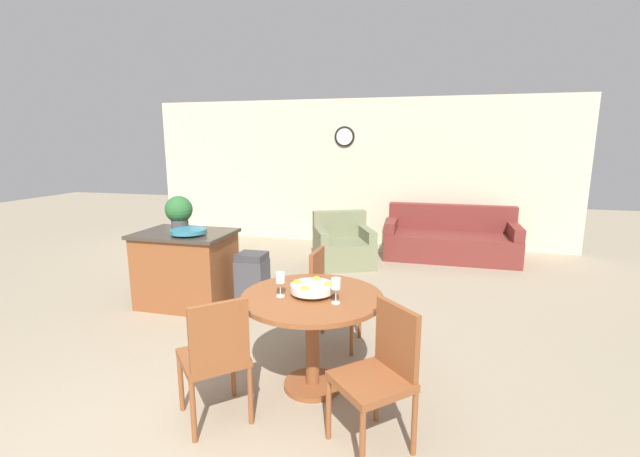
% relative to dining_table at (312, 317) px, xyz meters
% --- Properties ---
extents(wall_back, '(8.00, 0.09, 2.70)m').
position_rel_dining_table_xyz_m(wall_back, '(-0.58, 5.07, 0.76)').
color(wall_back, beige).
rests_on(wall_back, ground_plane).
extents(dining_table, '(1.08, 1.08, 0.77)m').
position_rel_dining_table_xyz_m(dining_table, '(0.00, 0.00, 0.00)').
color(dining_table, brown).
rests_on(dining_table, ground_plane).
extents(dining_chair_near_left, '(0.59, 0.59, 0.91)m').
position_rel_dining_table_xyz_m(dining_chair_near_left, '(-0.51, -0.58, -0.08)').
color(dining_chair_near_left, brown).
rests_on(dining_chair_near_left, ground_plane).
extents(dining_chair_near_right, '(0.59, 0.59, 0.91)m').
position_rel_dining_table_xyz_m(dining_chair_near_right, '(0.58, -0.51, -0.08)').
color(dining_chair_near_right, brown).
rests_on(dining_chair_near_right, ground_plane).
extents(dining_chair_far_side, '(0.43, 0.43, 0.91)m').
position_rel_dining_table_xyz_m(dining_chair_far_side, '(-0.05, 0.78, -0.08)').
color(dining_chair_far_side, brown).
rests_on(dining_chair_far_side, ground_plane).
extents(fruit_bowl, '(0.33, 0.33, 0.11)m').
position_rel_dining_table_xyz_m(fruit_bowl, '(-0.00, 0.00, 0.23)').
color(fruit_bowl, silver).
rests_on(fruit_bowl, dining_table).
extents(wine_glass_left, '(0.07, 0.07, 0.19)m').
position_rel_dining_table_xyz_m(wine_glass_left, '(-0.22, -0.09, 0.31)').
color(wine_glass_left, silver).
rests_on(wine_glass_left, dining_table).
extents(wine_glass_right, '(0.07, 0.07, 0.19)m').
position_rel_dining_table_xyz_m(wine_glass_right, '(0.21, -0.12, 0.31)').
color(wine_glass_right, silver).
rests_on(wine_glass_right, dining_table).
extents(kitchen_island, '(1.08, 0.78, 0.88)m').
position_rel_dining_table_xyz_m(kitchen_island, '(-1.91, 1.35, -0.15)').
color(kitchen_island, brown).
rests_on(kitchen_island, ground_plane).
extents(teal_bowl, '(0.40, 0.40, 0.07)m').
position_rel_dining_table_xyz_m(teal_bowl, '(-1.77, 1.21, 0.33)').
color(teal_bowl, teal).
rests_on(teal_bowl, kitchen_island).
extents(potted_plant, '(0.32, 0.32, 0.40)m').
position_rel_dining_table_xyz_m(potted_plant, '(-2.07, 1.51, 0.50)').
color(potted_plant, '#4C4C51').
rests_on(potted_plant, kitchen_island).
extents(trash_bin, '(0.33, 0.30, 0.67)m').
position_rel_dining_table_xyz_m(trash_bin, '(-1.09, 1.39, -0.26)').
color(trash_bin, '#47474C').
rests_on(trash_bin, ground_plane).
extents(couch, '(2.11, 0.97, 0.86)m').
position_rel_dining_table_xyz_m(couch, '(1.21, 4.32, -0.30)').
color(couch, maroon).
rests_on(couch, ground_plane).
extents(armchair, '(1.14, 1.14, 0.81)m').
position_rel_dining_table_xyz_m(armchair, '(-0.46, 3.49, -0.31)').
color(armchair, '#7A7F5B').
rests_on(armchair, ground_plane).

